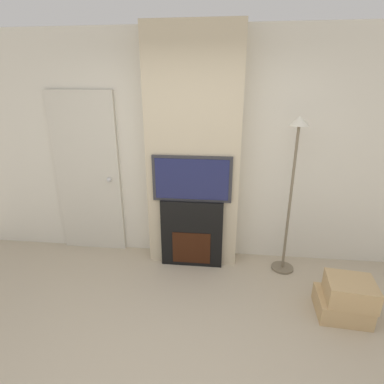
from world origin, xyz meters
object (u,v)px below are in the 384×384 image
floor_lamp (293,175)px  box_stack (346,299)px  fireplace (192,233)px  television (192,179)px

floor_lamp → box_stack: (0.45, -0.73, -1.00)m
fireplace → television: television is taller
fireplace → floor_lamp: bearing=-0.2°
fireplace → television: 0.68m
floor_lamp → television: bearing=179.9°
floor_lamp → box_stack: bearing=-58.4°
fireplace → television: size_ratio=0.93×
television → floor_lamp: floor_lamp is taller
fireplace → box_stack: (1.54, -0.73, -0.23)m
floor_lamp → box_stack: size_ratio=3.55×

